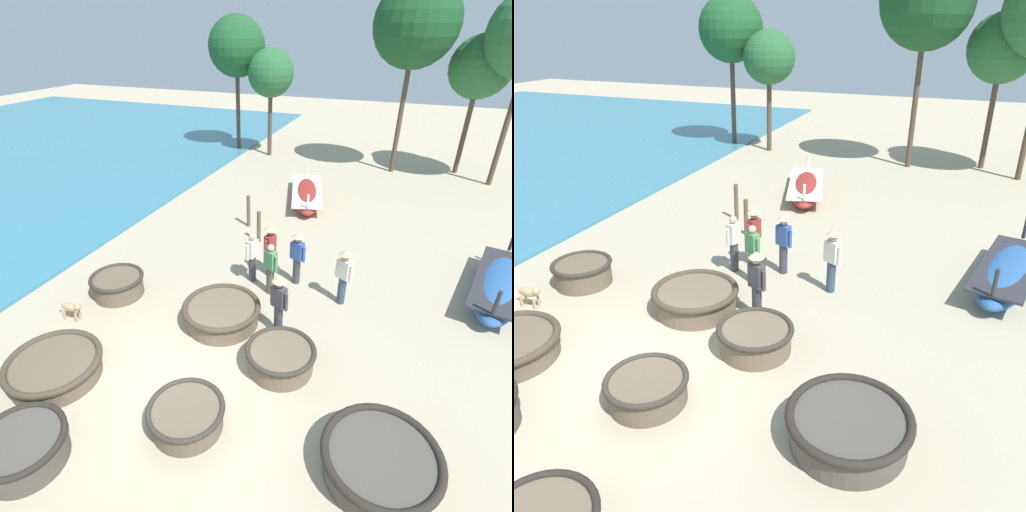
% 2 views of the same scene
% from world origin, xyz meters
% --- Properties ---
extents(ground_plane, '(80.00, 80.00, 0.00)m').
position_xyz_m(ground_plane, '(0.00, 0.00, 0.00)').
color(ground_plane, tan).
extents(coracle_front_left, '(2.05, 2.05, 0.60)m').
position_xyz_m(coracle_front_left, '(4.08, -0.34, 0.33)').
color(coracle_front_left, '#4C473F').
rests_on(coracle_front_left, ground).
extents(coracle_nearest, '(1.50, 1.50, 0.62)m').
position_xyz_m(coracle_nearest, '(-3.48, 2.41, 0.33)').
color(coracle_nearest, brown).
rests_on(coracle_nearest, ground).
extents(coracle_center, '(1.49, 1.49, 0.52)m').
position_xyz_m(coracle_center, '(0.55, -0.70, 0.28)').
color(coracle_center, brown).
rests_on(coracle_center, ground).
extents(coracle_far_right, '(2.01, 2.01, 0.58)m').
position_xyz_m(coracle_far_right, '(-0.17, 2.34, 0.32)').
color(coracle_far_right, brown).
rests_on(coracle_far_right, ground).
extents(coracle_tilted, '(1.58, 1.58, 0.57)m').
position_xyz_m(coracle_tilted, '(1.73, 1.39, 0.31)').
color(coracle_tilted, brown).
rests_on(coracle_tilted, ground).
extents(long_boat_ochre_hull, '(2.08, 4.27, 1.27)m').
position_xyz_m(long_boat_ochre_hull, '(6.58, 6.22, 0.37)').
color(long_boat_ochre_hull, '#285693').
rests_on(long_boat_ochre_hull, ground).
extents(long_boat_green_hull, '(2.36, 4.58, 1.06)m').
position_xyz_m(long_boat_green_hull, '(-0.35, 11.25, 0.31)').
color(long_boat_green_hull, maroon).
rests_on(long_boat_green_hull, ground).
extents(fisherman_standing_right, '(0.50, 0.36, 1.67)m').
position_xyz_m(fisherman_standing_right, '(1.30, 2.50, 0.96)').
color(fisherman_standing_right, '#383842').
rests_on(fisherman_standing_right, ground).
extents(fisherman_hauling, '(0.48, 0.35, 1.57)m').
position_xyz_m(fisherman_hauling, '(0.53, 4.07, 0.84)').
color(fisherman_hauling, '#4C473D').
rests_on(fisherman_hauling, ground).
extents(fisherman_standing_left, '(0.36, 0.51, 1.67)m').
position_xyz_m(fisherman_standing_left, '(0.19, 4.96, 0.96)').
color(fisherman_standing_left, '#4C473D').
rests_on(fisherman_standing_left, ground).
extents(fisherman_crouching, '(0.31, 0.51, 1.57)m').
position_xyz_m(fisherman_crouching, '(-0.19, 4.48, 0.84)').
color(fisherman_crouching, '#383842').
rests_on(fisherman_crouching, ground).
extents(fisherman_by_coracle, '(0.51, 0.36, 1.67)m').
position_xyz_m(fisherman_by_coracle, '(1.08, 4.84, 0.96)').
color(fisherman_by_coracle, '#383842').
rests_on(fisherman_by_coracle, ground).
extents(fisherman_with_hat, '(0.49, 0.36, 1.67)m').
position_xyz_m(fisherman_with_hat, '(2.52, 4.33, 0.96)').
color(fisherman_with_hat, '#2D425B').
rests_on(fisherman_with_hat, ground).
extents(dog, '(0.69, 0.23, 0.55)m').
position_xyz_m(dog, '(-3.83, 1.02, 0.37)').
color(dog, tan).
rests_on(dog, ground).
extents(mooring_post_mid_beach, '(0.14, 0.14, 1.15)m').
position_xyz_m(mooring_post_mid_beach, '(-0.92, 6.90, 0.58)').
color(mooring_post_mid_beach, brown).
rests_on(mooring_post_mid_beach, ground).
extents(mooring_post_shoreline, '(0.14, 0.14, 1.24)m').
position_xyz_m(mooring_post_shoreline, '(-1.73, 7.93, 0.62)').
color(mooring_post_shoreline, brown).
rests_on(mooring_post_shoreline, ground).
extents(tree_leftmost, '(3.82, 3.82, 8.72)m').
position_xyz_m(tree_leftmost, '(2.75, 16.92, 6.78)').
color(tree_leftmost, '#4C3D2D').
rests_on(tree_leftmost, ground).
extents(tree_left_mid, '(3.21, 3.21, 7.32)m').
position_xyz_m(tree_left_mid, '(-6.56, 18.03, 5.69)').
color(tree_left_mid, '#4C3D2D').
rests_on(tree_left_mid, ground).
extents(tree_rightmost, '(2.52, 2.52, 5.74)m').
position_xyz_m(tree_rightmost, '(-4.33, 17.49, 4.45)').
color(tree_rightmost, '#4C3D2D').
rests_on(tree_rightmost, ground).
extents(tree_center, '(2.84, 2.84, 6.48)m').
position_xyz_m(tree_center, '(5.89, 17.91, 5.02)').
color(tree_center, '#4C3D2D').
rests_on(tree_center, ground).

